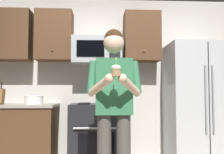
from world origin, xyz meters
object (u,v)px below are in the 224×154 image
at_px(person, 114,101).
at_px(cupcake, 116,70).
at_px(refrigerator, 199,105).
at_px(bowl_large_white, 34,100).
at_px(microwave, 97,51).
at_px(oven_range, 96,136).

relative_size(person, cupcake, 10.13).
bearing_deg(refrigerator, cupcake, -134.12).
bearing_deg(bowl_large_white, refrigerator, -0.51).
bearing_deg(cupcake, bowl_large_white, 128.29).
distance_m(microwave, bowl_large_white, 1.17).
bearing_deg(microwave, oven_range, -90.02).
distance_m(bowl_large_white, person, 1.51).
bearing_deg(cupcake, oven_range, 97.71).
xyz_separation_m(refrigerator, bowl_large_white, (-2.40, 0.02, 0.09)).
bearing_deg(oven_range, cupcake, -82.29).
relative_size(oven_range, person, 0.53).
xyz_separation_m(oven_range, microwave, (0.00, 0.12, 1.26)).
height_order(refrigerator, cupcake, refrigerator).
xyz_separation_m(microwave, bowl_large_white, (-0.90, -0.14, -0.73)).
height_order(oven_range, person, person).
relative_size(refrigerator, person, 1.02).
relative_size(oven_range, microwave, 1.26).
relative_size(microwave, refrigerator, 0.41).
bearing_deg(microwave, cupcake, -82.89).
relative_size(oven_range, bowl_large_white, 3.48).
relative_size(refrigerator, bowl_large_white, 6.73).
height_order(refrigerator, bowl_large_white, refrigerator).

